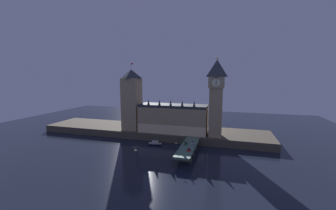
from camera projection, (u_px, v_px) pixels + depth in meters
name	position (u px, v px, depth m)	size (l,w,h in m)	color
ground_plane	(136.00, 147.00, 167.07)	(400.00, 400.00, 0.00)	black
embankment	(152.00, 131.00, 203.73)	(220.00, 42.00, 6.68)	#4C4438
parliament_hall	(173.00, 118.00, 186.99)	(61.24, 20.30, 30.31)	tan
clock_tower	(216.00, 96.00, 170.05)	(12.89, 13.00, 65.57)	tan
victoria_tower	(132.00, 100.00, 194.76)	(15.73, 15.73, 62.89)	tan
bridge	(188.00, 149.00, 149.49)	(10.99, 46.00, 6.89)	#476656
car_northbound_lead	(186.00, 143.00, 153.03)	(1.84, 4.72, 1.58)	#235633
car_southbound_lead	(189.00, 150.00, 139.39)	(2.05, 4.20, 1.50)	red
car_southbound_trail	(193.00, 143.00, 154.63)	(2.04, 3.90, 1.47)	silver
pedestrian_near_rail	(178.00, 149.00, 140.91)	(0.38, 0.38, 1.59)	black
pedestrian_mid_walk	(194.00, 146.00, 146.03)	(0.38, 0.38, 1.84)	black
pedestrian_far_rail	(184.00, 140.00, 159.92)	(0.38, 0.38, 1.82)	black
street_lamp_near	(176.00, 146.00, 136.07)	(1.34, 0.60, 6.80)	#2D3333
boat_upstream	(155.00, 144.00, 171.44)	(12.36, 5.20, 3.70)	#1E2842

